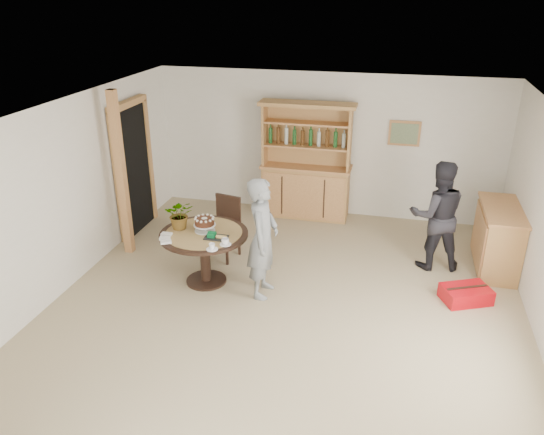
{
  "coord_description": "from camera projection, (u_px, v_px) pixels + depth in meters",
  "views": [
    {
      "loc": [
        1.21,
        -5.43,
        3.82
      ],
      "look_at": [
        -0.29,
        0.67,
        1.05
      ],
      "focal_mm": 35.0,
      "sensor_mm": 36.0,
      "label": 1
    }
  ],
  "objects": [
    {
      "name": "pine_post",
      "position": [
        121.0,
        175.0,
        7.78
      ],
      "size": [
        0.12,
        0.12,
        2.5
      ],
      "primitive_type": "cube",
      "color": "tan",
      "rests_on": "ground"
    },
    {
      "name": "ground",
      "position": [
        282.0,
        317.0,
        6.63
      ],
      "size": [
        7.0,
        7.0,
        0.0
      ],
      "primitive_type": "plane",
      "color": "#C3B285",
      "rests_on": "ground"
    },
    {
      "name": "sideboard",
      "position": [
        498.0,
        238.0,
        7.63
      ],
      "size": [
        0.54,
        1.26,
        0.94
      ],
      "color": "tan",
      "rests_on": "ground"
    },
    {
      "name": "teen_boy",
      "position": [
        263.0,
        238.0,
        6.84
      ],
      "size": [
        0.39,
        0.6,
        1.63
      ],
      "primitive_type": "imported",
      "rotation": [
        0.0,
        0.0,
        1.57
      ],
      "color": "slate",
      "rests_on": "ground"
    },
    {
      "name": "napkins",
      "position": [
        166.0,
        238.0,
        6.94
      ],
      "size": [
        0.24,
        0.33,
        0.03
      ],
      "color": "white",
      "rests_on": "dining_table"
    },
    {
      "name": "doorway",
      "position": [
        133.0,
        167.0,
        8.6
      ],
      "size": [
        0.13,
        1.1,
        2.18
      ],
      "color": "black",
      "rests_on": "ground"
    },
    {
      "name": "hutch",
      "position": [
        306.0,
        179.0,
        9.3
      ],
      "size": [
        1.62,
        0.54,
        2.04
      ],
      "color": "tan",
      "rests_on": "ground"
    },
    {
      "name": "coffee_cup_b",
      "position": [
        212.0,
        247.0,
        6.66
      ],
      "size": [
        0.15,
        0.15,
        0.08
      ],
      "color": "white",
      "rests_on": "dining_table"
    },
    {
      "name": "room_shell",
      "position": [
        283.0,
        187.0,
        5.94
      ],
      "size": [
        6.04,
        7.04,
        2.52
      ],
      "color": "white",
      "rests_on": "ground"
    },
    {
      "name": "gift_tray",
      "position": [
        216.0,
        236.0,
        6.97
      ],
      "size": [
        0.3,
        0.2,
        0.08
      ],
      "color": "black",
      "rests_on": "dining_table"
    },
    {
      "name": "adult_person",
      "position": [
        437.0,
        215.0,
        7.53
      ],
      "size": [
        0.89,
        0.75,
        1.62
      ],
      "primitive_type": "imported",
      "rotation": [
        0.0,
        0.0,
        3.32
      ],
      "color": "black",
      "rests_on": "ground"
    },
    {
      "name": "birthday_cake",
      "position": [
        205.0,
        223.0,
        7.13
      ],
      "size": [
        0.3,
        0.3,
        0.2
      ],
      "color": "white",
      "rests_on": "dining_table"
    },
    {
      "name": "dining_table",
      "position": [
        204.0,
        243.0,
        7.2
      ],
      "size": [
        1.2,
        1.2,
        0.76
      ],
      "color": "black",
      "rests_on": "ground"
    },
    {
      "name": "flower_vase",
      "position": [
        180.0,
        214.0,
        7.17
      ],
      "size": [
        0.47,
        0.44,
        0.42
      ],
      "primitive_type": "imported",
      "rotation": [
        0.0,
        0.0,
        0.35
      ],
      "color": "#3F7233",
      "rests_on": "dining_table"
    },
    {
      "name": "red_suitcase",
      "position": [
        466.0,
        294.0,
        6.94
      ],
      "size": [
        0.71,
        0.61,
        0.21
      ],
      "rotation": [
        0.0,
        0.0,
        0.43
      ],
      "color": "red",
      "rests_on": "ground"
    },
    {
      "name": "dining_chair",
      "position": [
        225.0,
        223.0,
        7.96
      ],
      "size": [
        0.5,
        0.5,
        0.95
      ],
      "rotation": [
        0.0,
        0.0,
        -0.23
      ],
      "color": "black",
      "rests_on": "ground"
    },
    {
      "name": "coffee_cup_a",
      "position": [
        225.0,
        242.0,
        6.78
      ],
      "size": [
        0.15,
        0.15,
        0.09
      ],
      "color": "white",
      "rests_on": "dining_table"
    }
  ]
}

